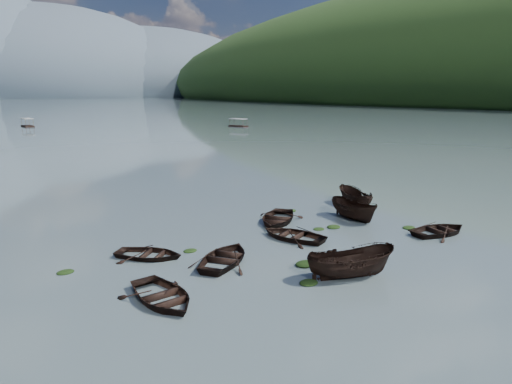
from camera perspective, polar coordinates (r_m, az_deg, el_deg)
ground_plane at (r=26.67m, az=14.65°, el=-8.86°), size 2400.00×2400.00×0.00m
haze_mtn_c at (r=929.99m, az=-24.34°, el=10.80°), size 520.00×520.00×260.00m
haze_mtn_d at (r=976.97m, az=-13.71°, el=11.57°), size 520.00×520.00×220.00m
rowboat_0 at (r=22.17m, az=-11.63°, el=-13.22°), size 3.52×4.74×0.94m
rowboat_1 at (r=26.34m, az=-3.86°, el=-8.74°), size 5.69×5.45×0.96m
rowboat_2 at (r=24.73m, az=11.66°, el=-10.43°), size 5.19×3.34×1.88m
rowboat_3 at (r=30.38m, az=4.69°, el=-5.83°), size 4.61×5.30×0.92m
rowboat_4 at (r=33.72m, az=22.01°, el=-4.86°), size 4.76×3.67×0.91m
rowboat_5 at (r=35.53m, az=12.09°, el=-3.35°), size 2.04×4.72×1.78m
rowboat_6 at (r=27.68m, az=-13.22°, el=-7.99°), size 4.87×4.89×0.83m
rowboat_7 at (r=34.03m, az=2.68°, el=-3.78°), size 5.94×5.83×1.01m
rowboat_8 at (r=39.41m, az=12.16°, el=-1.79°), size 2.99×4.86×1.76m
weed_clump_0 at (r=23.69m, az=6.60°, el=-11.31°), size 1.00×0.82×0.22m
weed_clump_1 at (r=28.25m, az=-8.23°, el=-7.35°), size 0.85×0.68×0.19m
weed_clump_2 at (r=26.00m, az=6.24°, el=-9.08°), size 1.25×1.00×0.27m
weed_clump_3 at (r=33.11m, az=9.69°, el=-4.41°), size 1.02×0.86×0.23m
weed_clump_4 at (r=34.29m, az=18.55°, el=-4.31°), size 0.99×0.78×0.20m
weed_clump_5 at (r=26.86m, az=-22.72°, el=-9.30°), size 0.91×0.73×0.19m
weed_clump_6 at (r=32.53m, az=7.85°, el=-4.66°), size 0.84×0.70×0.17m
weed_clump_7 at (r=37.13m, az=4.36°, el=-2.41°), size 0.95×0.76×0.21m
pontoon_centre at (r=141.58m, az=-26.63°, el=7.31°), size 2.81×5.85×2.18m
pontoon_right at (r=127.09m, az=-2.22°, el=8.17°), size 3.86×5.86×2.08m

